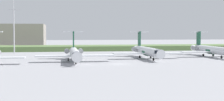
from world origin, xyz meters
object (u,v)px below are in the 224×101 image
regional_jet_third (147,51)px  regional_jet_fourth (211,50)px  regional_jet_second (75,53)px  antenna_mast (14,26)px

regional_jet_third → regional_jet_fourth: (24.63, 4.67, 0.00)m
regional_jet_second → antenna_mast: bearing=119.5°
regional_jet_second → regional_jet_fourth: size_ratio=1.00×
regional_jet_second → antenna_mast: size_ratio=1.13×
regional_jet_third → regional_jet_fourth: size_ratio=1.00×
regional_jet_second → regional_jet_third: same height
regional_jet_fourth → antenna_mast: 77.83m
regional_jet_second → regional_jet_third: 24.96m
regional_jet_second → regional_jet_third: bearing=17.0°
regional_jet_second → regional_jet_third: (23.86, 7.32, 0.00)m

